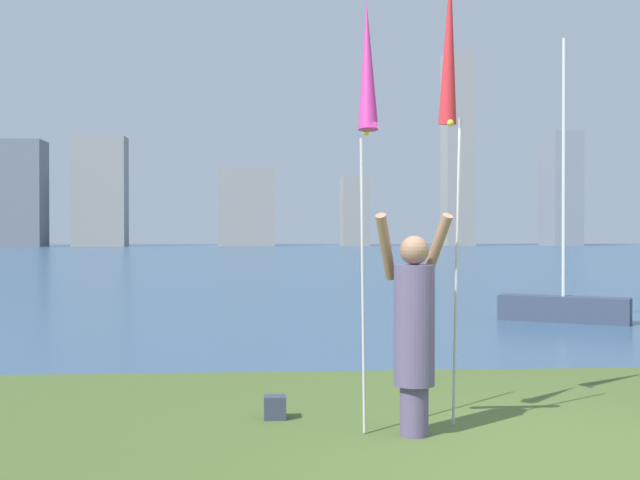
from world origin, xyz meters
name	(u,v)px	position (x,y,z in m)	size (l,w,h in m)	color
ground	(296,257)	(0.00, 50.95, -0.06)	(120.00, 138.00, 0.12)	#475B28
person	(414,326)	(-0.89, 0.64, 0.89)	(0.66, 0.49, 1.80)	#594C72
kite_flag_left	(367,77)	(-1.28, 0.55, 2.87)	(0.16, 0.57, 3.48)	#B2B2B7
kite_flag_right	(449,52)	(-0.49, 1.11, 3.21)	(0.16, 0.55, 3.99)	#B2B2B7
bag	(275,407)	(-2.00, 1.28, 0.10)	(0.19, 0.17, 0.20)	#33384C
sailboat_2	(563,304)	(3.40, 8.57, 0.34)	(2.28, 1.65, 5.24)	#333D51
skyline_tower_0	(20,194)	(-32.67, 94.08, 6.56)	(6.02, 4.36, 13.12)	slate
skyline_tower_1	(100,192)	(-23.08, 95.14, 6.88)	(6.53, 3.44, 13.76)	gray
skyline_tower_2	(247,207)	(-4.73, 97.54, 5.01)	(7.25, 4.20, 10.03)	gray
skyline_tower_3	(355,212)	(9.45, 97.94, 4.52)	(3.49, 4.94, 9.04)	gray
skyline_tower_4	(458,150)	(23.27, 97.74, 12.79)	(3.79, 4.40, 25.58)	gray
skyline_tower_5	(561,190)	(37.09, 97.27, 7.48)	(3.88, 6.41, 14.96)	gray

